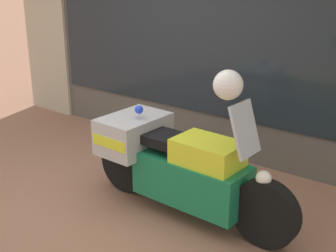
# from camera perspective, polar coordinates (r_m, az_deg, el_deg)

# --- Properties ---
(ground_plane) EXTENTS (60.00, 60.00, 0.00)m
(ground_plane) POSITION_cam_1_polar(r_m,az_deg,el_deg) (5.27, -8.75, -8.38)
(ground_plane) COLOR #8E604C
(shop_building) EXTENTS (6.60, 0.55, 3.39)m
(shop_building) POSITION_cam_1_polar(r_m,az_deg,el_deg) (6.50, 0.48, 12.97)
(shop_building) COLOR #56514C
(shop_building) RESTS_ON ground
(window_display) EXTENTS (5.22, 0.30, 1.85)m
(window_display) POSITION_cam_1_polar(r_m,az_deg,el_deg) (6.35, 6.64, 1.09)
(window_display) COLOR slate
(window_display) RESTS_ON ground
(paramedic_motorcycle) EXTENTS (2.36, 0.77, 1.29)m
(paramedic_motorcycle) POSITION_cam_1_polar(r_m,az_deg,el_deg) (4.71, 0.89, -4.47)
(paramedic_motorcycle) COLOR black
(paramedic_motorcycle) RESTS_ON ground
(white_helmet) EXTENTS (0.27, 0.27, 0.27)m
(white_helmet) POSITION_cam_1_polar(r_m,az_deg,el_deg) (4.10, 7.34, 4.99)
(white_helmet) COLOR white
(white_helmet) RESTS_ON paramedic_motorcycle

